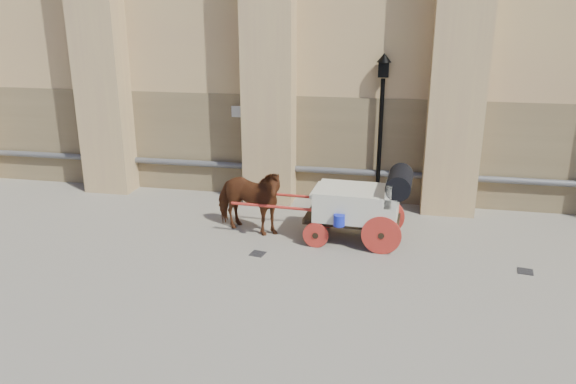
# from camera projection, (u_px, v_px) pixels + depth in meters

# --- Properties ---
(ground) EXTENTS (90.00, 90.00, 0.00)m
(ground) POSITION_uv_depth(u_px,v_px,m) (277.00, 252.00, 12.94)
(ground) COLOR gray
(ground) RESTS_ON ground
(horse) EXTENTS (2.23, 1.49, 1.72)m
(horse) POSITION_uv_depth(u_px,v_px,m) (248.00, 200.00, 13.79)
(horse) COLOR brown
(horse) RESTS_ON ground
(carriage) EXTENTS (4.28, 1.54, 1.85)m
(carriage) POSITION_uv_depth(u_px,v_px,m) (363.00, 202.00, 13.22)
(carriage) COLOR black
(carriage) RESTS_ON ground
(street_lamp) EXTENTS (0.40, 0.40, 4.22)m
(street_lamp) POSITION_uv_depth(u_px,v_px,m) (381.00, 127.00, 15.38)
(street_lamp) COLOR black
(street_lamp) RESTS_ON ground
(drain_grate_near) EXTENTS (0.37, 0.37, 0.01)m
(drain_grate_near) POSITION_uv_depth(u_px,v_px,m) (258.00, 254.00, 12.83)
(drain_grate_near) COLOR black
(drain_grate_near) RESTS_ON ground
(drain_grate_far) EXTENTS (0.37, 0.37, 0.01)m
(drain_grate_far) POSITION_uv_depth(u_px,v_px,m) (525.00, 271.00, 11.97)
(drain_grate_far) COLOR black
(drain_grate_far) RESTS_ON ground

